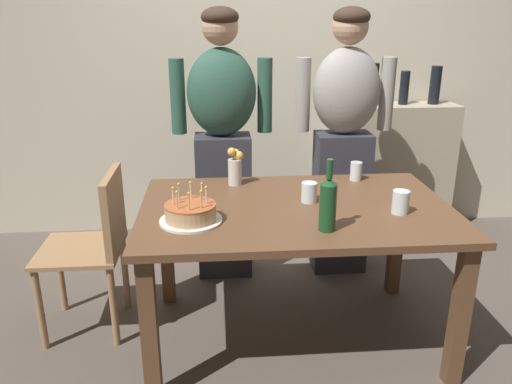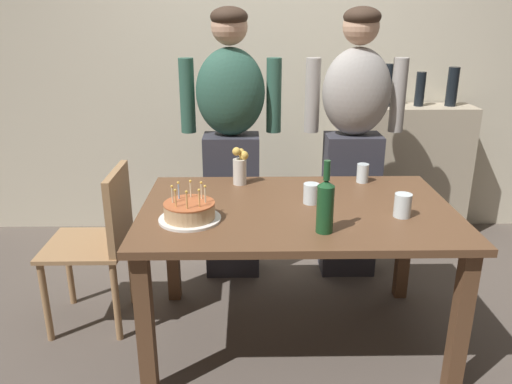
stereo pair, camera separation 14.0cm
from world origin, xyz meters
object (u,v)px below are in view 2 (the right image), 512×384
at_px(water_glass_near, 311,193).
at_px(water_glass_side, 403,205).
at_px(water_glass_far, 363,173).
at_px(birthday_cake, 190,212).
at_px(wine_bottle, 325,205).
at_px(flower_vase, 240,167).
at_px(person_man_bearded, 231,143).
at_px(person_woman_cardigan, 353,142).
at_px(dining_chair, 103,235).

relative_size(water_glass_near, water_glass_side, 0.91).
bearing_deg(water_glass_side, water_glass_near, 155.45).
distance_m(water_glass_near, water_glass_far, 0.46).
bearing_deg(water_glass_far, birthday_cake, -149.24).
bearing_deg(wine_bottle, water_glass_near, 92.46).
relative_size(wine_bottle, flower_vase, 1.51).
bearing_deg(birthday_cake, person_man_bearded, 79.98).
distance_m(wine_bottle, flower_vase, 0.74).
bearing_deg(birthday_cake, person_woman_cardigan, 44.94).
relative_size(water_glass_side, person_man_bearded, 0.07).
xyz_separation_m(water_glass_near, wine_bottle, (0.01, -0.35, 0.07)).
relative_size(birthday_cake, wine_bottle, 0.89).
bearing_deg(water_glass_near, wine_bottle, -87.54).
xyz_separation_m(water_glass_side, dining_chair, (-1.47, 0.31, -0.28)).
distance_m(water_glass_near, dining_chair, 1.12).
bearing_deg(person_man_bearded, flower_vase, 98.31).
bearing_deg(water_glass_far, water_glass_side, -81.66).
relative_size(water_glass_near, person_woman_cardigan, 0.06).
distance_m(flower_vase, dining_chair, 0.81).
bearing_deg(flower_vase, dining_chair, -166.50).
relative_size(flower_vase, dining_chair, 0.24).
bearing_deg(flower_vase, birthday_cake, -113.27).
height_order(wine_bottle, flower_vase, wine_bottle).
bearing_deg(flower_vase, wine_bottle, -60.45).
relative_size(water_glass_side, dining_chair, 0.13).
bearing_deg(person_woman_cardigan, dining_chair, 22.05).
relative_size(water_glass_near, water_glass_far, 0.96).
xyz_separation_m(wine_bottle, dining_chair, (-1.09, 0.47, -0.35)).
relative_size(birthday_cake, water_glass_far, 2.72).
xyz_separation_m(water_glass_far, dining_chair, (-1.40, -0.20, -0.28)).
bearing_deg(birthday_cake, water_glass_far, 30.76).
bearing_deg(water_glass_near, person_man_bearded, 120.34).
distance_m(water_glass_far, flower_vase, 0.68).
bearing_deg(person_man_bearded, person_woman_cardigan, -180.00).
relative_size(water_glass_far, person_man_bearded, 0.06).
bearing_deg(person_woman_cardigan, water_glass_side, 93.53).
height_order(water_glass_side, dining_chair, dining_chair).
bearing_deg(person_woman_cardigan, water_glass_far, 87.08).
height_order(water_glass_far, dining_chair, dining_chair).
relative_size(wine_bottle, dining_chair, 0.36).
distance_m(person_woman_cardigan, dining_chair, 1.57).
distance_m(flower_vase, person_man_bearded, 0.41).
xyz_separation_m(wine_bottle, person_man_bearded, (-0.43, 1.05, 0.01)).
height_order(water_glass_near, flower_vase, flower_vase).
height_order(birthday_cake, person_man_bearded, person_man_bearded).
xyz_separation_m(birthday_cake, person_man_bearded, (0.16, 0.91, 0.09)).
bearing_deg(person_man_bearded, birthday_cake, 79.98).
relative_size(water_glass_side, person_woman_cardigan, 0.07).
distance_m(water_glass_near, person_woman_cardigan, 0.78).
bearing_deg(dining_chair, water_glass_side, 78.24).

